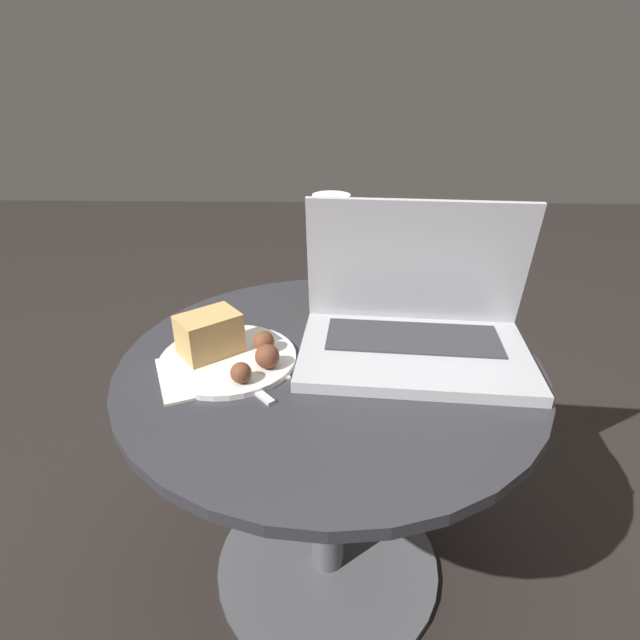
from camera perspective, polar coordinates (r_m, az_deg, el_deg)
ground_plane at (r=1.12m, az=0.76°, el=-26.09°), size 6.00×6.00×0.00m
table at (r=0.88m, az=0.90°, el=-12.83°), size 0.66×0.66×0.49m
napkin at (r=0.77m, az=-11.39°, el=-5.50°), size 0.22×0.19×0.00m
laptop at (r=0.81m, az=10.59°, el=-0.22°), size 0.37×0.25×0.23m
beer_glass at (r=0.93m, az=1.03°, el=7.89°), size 0.07×0.07×0.21m
snack_plate at (r=0.78m, az=-11.03°, el=-3.22°), size 0.21×0.21×0.07m
fork at (r=0.77m, az=-10.62°, el=-5.45°), size 0.15×0.16×0.01m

